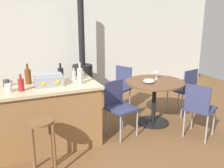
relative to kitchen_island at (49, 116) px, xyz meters
The scene contains 21 objects.
ground_plane 1.00m from the kitchen_island, 25.93° to the right, with size 8.80×8.80×0.00m, color brown.
back_wall 2.64m from the kitchen_island, 71.05° to the left, with size 8.00×0.10×2.70m, color beige.
kitchen_island is the anchor object (origin of this frame).
wooden_stool 0.67m from the kitchen_island, 106.34° to the right, with size 0.30×0.30×0.67m.
dining_table 1.78m from the kitchen_island, ahead, with size 0.99×0.99×0.75m.
folding_chair_near 2.50m from the kitchen_island, ahead, with size 0.48×0.48×0.88m.
folding_chair_far 1.67m from the kitchen_island, 27.83° to the left, with size 0.54×0.54×0.87m.
folding_chair_left 1.05m from the kitchen_island, ahead, with size 0.49×0.49×0.85m.
folding_chair_right 2.20m from the kitchen_island, 17.82° to the right, with size 0.54×0.54×0.86m.
wood_stove 2.13m from the kitchen_island, 60.02° to the left, with size 0.44×0.45×2.16m.
toolbox 0.52m from the kitchen_island, 32.67° to the left, with size 0.37×0.28×0.16m.
bottle_0 0.69m from the kitchen_island, 20.64° to the left, with size 0.06×0.06×0.18m.
bottle_1 0.63m from the kitchen_island, 134.85° to the left, with size 0.08×0.08×0.29m.
bottle_2 0.62m from the kitchen_island, 38.96° to the left, with size 0.08×0.08×0.26m.
bottle_3 0.63m from the kitchen_island, 162.35° to the right, with size 0.08×0.08×0.22m.
bottle_4 0.72m from the kitchen_island, ahead, with size 0.08×0.08×0.30m.
cup_0 0.69m from the kitchen_island, 169.46° to the right, with size 0.12×0.08×0.10m.
cup_1 0.73m from the kitchen_island, 158.30° to the left, with size 0.12×0.08×0.09m.
cup_2 0.77m from the kitchen_island, 18.91° to the left, with size 0.12×0.08×0.10m.
wine_glass 1.94m from the kitchen_island, ahead, with size 0.07×0.07×0.14m.
serving_bowl 1.67m from the kitchen_island, ahead, with size 0.18×0.18×0.07m, color white.
Camera 1 is at (-1.28, -2.94, 1.82)m, focal length 39.82 mm.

